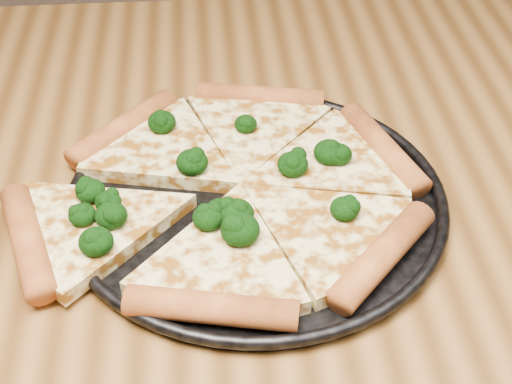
{
  "coord_description": "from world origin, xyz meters",
  "views": [
    {
      "loc": [
        0.04,
        -0.48,
        1.2
      ],
      "look_at": [
        0.08,
        0.03,
        0.77
      ],
      "focal_mm": 53.83,
      "sensor_mm": 36.0,
      "label": 1
    }
  ],
  "objects": [
    {
      "name": "broccoli_florets",
      "position": [
        0.05,
        0.02,
        0.78
      ],
      "size": [
        0.25,
        0.19,
        0.02
      ],
      "color": "black",
      "rests_on": "pizza"
    },
    {
      "name": "dining_table",
      "position": [
        0.0,
        0.0,
        0.66
      ],
      "size": [
        1.2,
        0.9,
        0.75
      ],
      "color": "brown",
      "rests_on": "ground"
    },
    {
      "name": "pizza_pan",
      "position": [
        0.08,
        0.03,
        0.76
      ],
      "size": [
        0.34,
        0.34,
        0.02
      ],
      "color": "black",
      "rests_on": "dining_table"
    },
    {
      "name": "pizza",
      "position": [
        0.06,
        0.04,
        0.77
      ],
      "size": [
        0.38,
        0.34,
        0.03
      ],
      "rotation": [
        0.0,
        0.0,
        -0.21
      ],
      "color": "#EFE192",
      "rests_on": "pizza_pan"
    }
  ]
}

